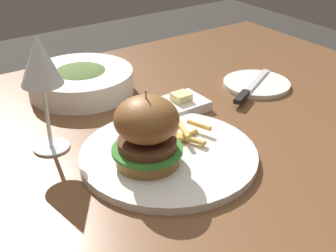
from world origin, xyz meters
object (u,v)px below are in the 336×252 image
object	(u,v)px
main_plate	(168,155)
burger_sandwich	(146,132)
wine_glass	(40,64)
bread_plate	(257,84)
soup_bowl	(81,81)
butter_dish	(181,104)
table_knife	(250,88)

from	to	relation	value
main_plate	burger_sandwich	world-z (taller)	burger_sandwich
wine_glass	burger_sandwich	bearing A→B (deg)	-56.93
main_plate	bread_plate	xyz separation A→B (m)	(0.34, 0.14, -0.00)
soup_bowl	bread_plate	bearing A→B (deg)	-29.63
main_plate	bread_plate	bearing A→B (deg)	22.16
butter_dish	soup_bowl	bearing A→B (deg)	124.09
table_knife	soup_bowl	xyz separation A→B (m)	(-0.30, 0.22, 0.01)
burger_sandwich	soup_bowl	size ratio (longest dim) A/B	0.57
bread_plate	burger_sandwich	bearing A→B (deg)	-159.26
main_plate	wine_glass	bearing A→B (deg)	135.37
soup_bowl	table_knife	bearing A→B (deg)	-36.15
burger_sandwich	table_knife	world-z (taller)	burger_sandwich
burger_sandwich	butter_dish	world-z (taller)	burger_sandwich
bread_plate	butter_dish	xyz separation A→B (m)	(-0.21, 0.00, 0.01)
main_plate	table_knife	xyz separation A→B (m)	(0.30, 0.12, 0.01)
main_plate	burger_sandwich	size ratio (longest dim) A/B	2.33
table_knife	bread_plate	bearing A→B (deg)	27.94
burger_sandwich	bread_plate	size ratio (longest dim) A/B	0.86
main_plate	table_knife	size ratio (longest dim) A/B	1.61
bread_plate	soup_bowl	size ratio (longest dim) A/B	0.66
wine_glass	table_knife	xyz separation A→B (m)	(0.45, -0.03, -0.14)
wine_glass	table_knife	size ratio (longest dim) A/B	1.11
table_knife	burger_sandwich	bearing A→B (deg)	-160.24
bread_plate	wine_glass	bearing A→B (deg)	178.95
main_plate	table_knife	world-z (taller)	table_knife
main_plate	table_knife	bearing A→B (deg)	21.26
bread_plate	butter_dish	bearing A→B (deg)	179.56
burger_sandwich	soup_bowl	bearing A→B (deg)	82.29
table_knife	butter_dish	xyz separation A→B (m)	(-0.17, 0.02, -0.00)
butter_dish	wine_glass	bearing A→B (deg)	178.49
butter_dish	bread_plate	bearing A→B (deg)	-0.44
bread_plate	soup_bowl	bearing A→B (deg)	150.37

